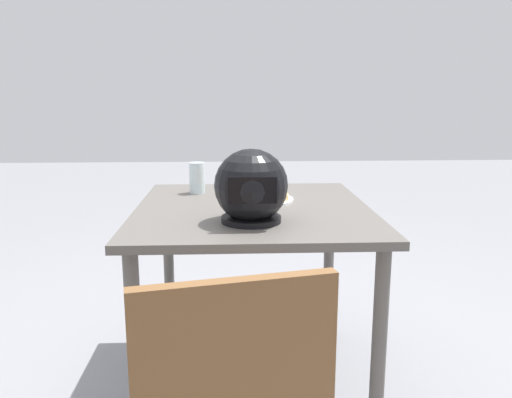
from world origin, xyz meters
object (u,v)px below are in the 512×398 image
dining_table (253,230)px  pizza (259,195)px  drinking_glass (197,178)px  motorcycle_helmet (251,187)px

dining_table → pizza: 0.16m
dining_table → drinking_glass: 0.41m
pizza → motorcycle_helmet: bearing=82.5°
pizza → drinking_glass: drinking_glass is taller
dining_table → motorcycle_helmet: 0.33m
pizza → drinking_glass: size_ratio=1.77×
dining_table → pizza: (-0.03, -0.10, 0.12)m
dining_table → pizza: size_ratio=4.15×
dining_table → motorcycle_helmet: motorcycle_helmet is taller
motorcycle_helmet → drinking_glass: motorcycle_helmet is taller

